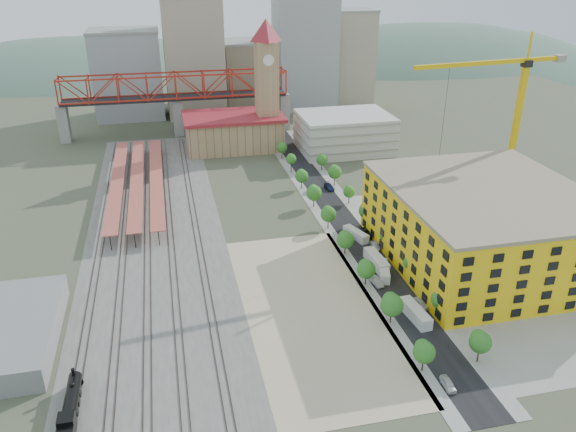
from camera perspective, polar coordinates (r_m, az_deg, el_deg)
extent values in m
plane|color=#474C38|center=(148.30, 0.73, -2.48)|extent=(400.00, 400.00, 0.00)
cube|color=#605E59|center=(160.76, -13.34, -0.91)|extent=(36.00, 165.00, 0.06)
cube|color=tan|center=(121.19, 2.37, -9.36)|extent=(28.00, 67.00, 0.06)
cube|color=black|center=(165.22, 4.92, 0.43)|extent=(12.00, 170.00, 0.06)
cube|color=gray|center=(163.75, 3.09, 0.26)|extent=(3.00, 170.00, 0.04)
cube|color=gray|center=(166.87, 6.73, 0.60)|extent=(3.00, 170.00, 0.04)
cube|color=gray|center=(148.58, 19.79, -4.03)|extent=(50.00, 90.00, 0.06)
cube|color=#382B23|center=(161.85, -18.54, -1.35)|extent=(0.12, 160.00, 0.18)
cube|color=#382B23|center=(161.68, -18.04, -1.31)|extent=(0.12, 160.00, 0.18)
cube|color=#382B23|center=(161.22, -16.43, -1.16)|extent=(0.12, 160.00, 0.18)
cube|color=#382B23|center=(161.10, -15.92, -1.11)|extent=(0.12, 160.00, 0.18)
cube|color=#382B23|center=(160.82, -14.31, -0.96)|extent=(0.12, 160.00, 0.18)
cube|color=#382B23|center=(160.76, -13.80, -0.92)|extent=(0.12, 160.00, 0.18)
cube|color=#382B23|center=(160.64, -12.18, -0.77)|extent=(0.12, 160.00, 0.18)
cube|color=#382B23|center=(160.63, -11.67, -0.72)|extent=(0.12, 160.00, 0.18)
cube|color=#382B23|center=(160.71, -9.69, -0.53)|extent=(0.12, 160.00, 0.18)
cube|color=#382B23|center=(160.77, -9.18, -0.48)|extent=(0.12, 160.00, 0.18)
cube|color=#BC4E48|center=(185.23, -16.95, 3.50)|extent=(4.00, 80.00, 0.25)
cylinder|color=black|center=(185.93, -16.87, 2.93)|extent=(0.24, 0.24, 4.00)
cube|color=#BC4E48|center=(184.80, -15.10, 3.68)|extent=(4.00, 80.00, 0.25)
cylinder|color=black|center=(185.51, -15.03, 3.11)|extent=(0.24, 0.24, 4.00)
cube|color=#BC4E48|center=(184.57, -13.24, 3.86)|extent=(4.00, 80.00, 0.25)
cylinder|color=black|center=(185.28, -13.18, 3.29)|extent=(0.24, 0.24, 4.00)
cube|color=tan|center=(220.54, -5.55, 8.41)|extent=(36.00, 22.00, 12.00)
cube|color=maroon|center=(218.79, -5.62, 10.04)|extent=(38.00, 24.00, 1.20)
cube|color=tan|center=(217.02, -2.15, 12.06)|extent=(8.00, 8.00, 40.00)
pyramid|color=maroon|center=(212.55, -2.28, 19.43)|extent=(12.00, 12.00, 8.00)
cylinder|color=white|center=(210.37, -2.00, 15.54)|extent=(4.00, 0.30, 4.00)
cube|color=silver|center=(217.77, 5.74, 8.46)|extent=(34.00, 26.00, 14.00)
cube|color=gray|center=(243.92, -21.81, 8.73)|extent=(4.00, 6.00, 15.00)
cube|color=gray|center=(246.09, -0.43, 10.63)|extent=(4.00, 6.00, 15.00)
cube|color=gray|center=(240.84, -11.10, 9.85)|extent=(4.00, 6.00, 15.00)
cube|color=black|center=(238.95, -11.26, 11.70)|extent=(90.00, 9.00, 1.00)
cube|color=yellow|center=(143.13, 19.29, -1.03)|extent=(44.00, 50.00, 18.00)
cube|color=gray|center=(139.50, 19.82, 2.44)|extent=(44.60, 50.60, 0.80)
cube|color=#9EA0A3|center=(272.83, -15.96, 13.60)|extent=(30.00, 25.00, 38.00)
cube|color=#B2A58C|center=(266.82, -9.53, 15.48)|extent=(26.00, 22.00, 52.00)
cube|color=gray|center=(286.27, -4.04, 14.14)|extent=(24.00, 24.00, 30.00)
cube|color=#9EA0A3|center=(279.33, 1.72, 17.04)|extent=(28.00, 22.00, 60.00)
cube|color=#B2A58C|center=(292.04, 6.19, 15.67)|extent=(22.00, 20.00, 44.00)
cube|color=brown|center=(294.65, -7.11, 13.93)|extent=(20.00, 20.00, 26.00)
ellipsoid|color=#4C6B59|center=(414.13, -18.87, 4.34)|extent=(396.00, 216.00, 180.00)
ellipsoid|color=#4C6B59|center=(425.72, -2.23, 2.79)|extent=(484.00, 264.00, 220.00)
ellipsoid|color=#4C6B59|center=(453.97, 12.88, 6.56)|extent=(418.00, 228.00, 190.00)
cylinder|color=black|center=(103.37, -21.13, -16.87)|extent=(2.26, 10.84, 2.26)
cube|color=black|center=(98.95, -21.55, -19.02)|extent=(2.53, 2.71, 2.89)
cylinder|color=black|center=(105.79, -20.98, -14.60)|extent=(0.63, 0.63, 1.45)
sphere|color=black|center=(103.99, -21.11, -15.73)|extent=(0.90, 0.90, 0.90)
cone|color=black|center=(108.87, -20.64, -15.29)|extent=(2.35, 1.45, 2.35)
cube|color=yellow|center=(173.17, 21.92, 7.13)|extent=(1.46, 1.46, 41.13)
cube|color=black|center=(168.52, 23.10, 14.07)|extent=(2.29, 2.29, 1.83)
cube|color=yellow|center=(157.34, 18.28, 14.47)|extent=(34.61, 5.32, 1.10)
cube|color=yellow|center=(172.09, 24.56, 14.32)|extent=(11.02, 2.42, 1.10)
cube|color=gray|center=(175.91, 25.89, 14.21)|extent=(3.00, 2.60, 1.83)
cube|color=yellow|center=(167.87, 23.37, 15.59)|extent=(0.46, 0.46, 7.31)
cube|color=silver|center=(120.25, 12.81, -9.62)|extent=(3.40, 9.85, 2.64)
cube|color=silver|center=(133.79, 9.68, -5.56)|extent=(4.63, 8.96, 2.37)
cube|color=silver|center=(137.47, 8.96, -4.52)|extent=(3.12, 10.20, 2.76)
cube|color=silver|center=(149.88, 6.91, -1.86)|extent=(4.93, 8.82, 2.34)
imported|color=silver|center=(105.40, 15.94, -16.09)|extent=(1.91, 4.34, 1.45)
imported|color=#96979B|center=(130.39, 8.96, -6.58)|extent=(2.29, 4.92, 1.56)
imported|color=black|center=(148.49, 5.91, -2.24)|extent=(3.16, 5.93, 1.58)
imported|color=navy|center=(177.72, 2.53, 2.57)|extent=(2.96, 5.47, 1.51)
imported|color=silver|center=(124.59, 13.31, -8.66)|extent=(2.32, 4.50, 1.47)
imported|color=gray|center=(145.77, 8.84, -3.00)|extent=(1.75, 4.43, 1.44)
imported|color=black|center=(151.76, 7.86, -1.72)|extent=(3.18, 6.01, 1.61)
imported|color=#1A234E|center=(180.96, 4.21, 2.97)|extent=(2.46, 5.59, 1.60)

